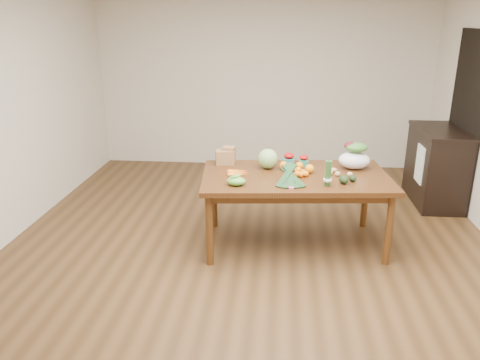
# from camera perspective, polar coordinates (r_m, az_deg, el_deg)

# --- Properties ---
(floor) EXTENTS (6.00, 6.00, 0.00)m
(floor) POSITION_cam_1_polar(r_m,az_deg,el_deg) (4.70, 1.06, -8.92)
(floor) COLOR #53371C
(floor) RESTS_ON ground
(room_walls) EXTENTS (5.02, 6.02, 2.70)m
(room_walls) POSITION_cam_1_polar(r_m,az_deg,el_deg) (4.24, 1.17, 7.38)
(room_walls) COLOR beige
(room_walls) RESTS_ON floor
(dining_table) EXTENTS (1.92, 1.18, 0.75)m
(dining_table) POSITION_cam_1_polar(r_m,az_deg,el_deg) (4.77, 6.62, -3.63)
(dining_table) COLOR #482A10
(dining_table) RESTS_ON floor
(doorway_dark) EXTENTS (0.02, 1.00, 2.10)m
(doorway_dark) POSITION_cam_1_polar(r_m,az_deg,el_deg) (6.26, 25.73, 6.56)
(doorway_dark) COLOR black
(doorway_dark) RESTS_ON floor
(cabinet) EXTENTS (0.52, 1.02, 0.94)m
(cabinet) POSITION_cam_1_polar(r_m,az_deg,el_deg) (6.30, 22.78, 1.57)
(cabinet) COLOR black
(cabinet) RESTS_ON floor
(dish_towel) EXTENTS (0.02, 0.28, 0.45)m
(dish_towel) POSITION_cam_1_polar(r_m,az_deg,el_deg) (6.02, 21.05, 1.82)
(dish_towel) COLOR white
(dish_towel) RESTS_ON cabinet
(paper_bag) EXTENTS (0.27, 0.24, 0.18)m
(paper_bag) POSITION_cam_1_polar(r_m,az_deg,el_deg) (4.93, -1.86, 2.98)
(paper_bag) COLOR brown
(paper_bag) RESTS_ON dining_table
(cabbage) EXTENTS (0.20, 0.20, 0.20)m
(cabbage) POSITION_cam_1_polar(r_m,az_deg,el_deg) (4.79, 3.41, 2.60)
(cabbage) COLOR #8DB467
(cabbage) RESTS_ON dining_table
(strawberry_basket_a) EXTENTS (0.12, 0.12, 0.10)m
(strawberry_basket_a) POSITION_cam_1_polar(r_m,az_deg,el_deg) (4.94, 5.97, 2.42)
(strawberry_basket_a) COLOR #AD0E0B
(strawberry_basket_a) RESTS_ON dining_table
(strawberry_basket_b) EXTENTS (0.10, 0.10, 0.09)m
(strawberry_basket_b) POSITION_cam_1_polar(r_m,az_deg,el_deg) (4.95, 7.77, 2.28)
(strawberry_basket_b) COLOR red
(strawberry_basket_b) RESTS_ON dining_table
(orange_a) EXTENTS (0.09, 0.09, 0.09)m
(orange_a) POSITION_cam_1_polar(r_m,az_deg,el_deg) (4.77, 5.34, 1.76)
(orange_a) COLOR orange
(orange_a) RESTS_ON dining_table
(orange_b) EXTENTS (0.08, 0.08, 0.08)m
(orange_b) POSITION_cam_1_polar(r_m,az_deg,el_deg) (4.80, 7.25, 1.74)
(orange_b) COLOR orange
(orange_b) RESTS_ON dining_table
(orange_c) EXTENTS (0.09, 0.09, 0.09)m
(orange_c) POSITION_cam_1_polar(r_m,az_deg,el_deg) (4.70, 8.49, 1.36)
(orange_c) COLOR orange
(orange_c) RESTS_ON dining_table
(mandarin_cluster) EXTENTS (0.20, 0.20, 0.09)m
(mandarin_cluster) POSITION_cam_1_polar(r_m,az_deg,el_deg) (4.60, 7.11, 1.07)
(mandarin_cluster) COLOR #F6600F
(mandarin_cluster) RESTS_ON dining_table
(carrots) EXTENTS (0.24, 0.21, 0.03)m
(carrots) POSITION_cam_1_polar(r_m,az_deg,el_deg) (4.63, -0.09, 0.92)
(carrots) COLOR orange
(carrots) RESTS_ON dining_table
(snap_pea_bag) EXTENTS (0.18, 0.13, 0.08)m
(snap_pea_bag) POSITION_cam_1_polar(r_m,az_deg,el_deg) (4.31, -0.47, -0.14)
(snap_pea_bag) COLOR #58B13C
(snap_pea_bag) RESTS_ON dining_table
(kale_bunch) EXTENTS (0.36, 0.43, 0.16)m
(kale_bunch) POSITION_cam_1_polar(r_m,az_deg,el_deg) (4.32, 6.16, 0.35)
(kale_bunch) COLOR #163217
(kale_bunch) RESTS_ON dining_table
(asparagus_bundle) EXTENTS (0.09, 0.12, 0.26)m
(asparagus_bundle) POSITION_cam_1_polar(r_m,az_deg,el_deg) (4.33, 10.68, 0.81)
(asparagus_bundle) COLOR #4A853D
(asparagus_bundle) RESTS_ON dining_table
(potato_a) EXTENTS (0.06, 0.05, 0.05)m
(potato_a) POSITION_cam_1_polar(r_m,az_deg,el_deg) (4.68, 10.91, 0.89)
(potato_a) COLOR #D9C07D
(potato_a) RESTS_ON dining_table
(potato_b) EXTENTS (0.06, 0.05, 0.05)m
(potato_b) POSITION_cam_1_polar(r_m,az_deg,el_deg) (4.66, 11.83, 0.73)
(potato_b) COLOR tan
(potato_b) RESTS_ON dining_table
(potato_c) EXTENTS (0.05, 0.05, 0.04)m
(potato_c) POSITION_cam_1_polar(r_m,az_deg,el_deg) (4.77, 11.43, 1.19)
(potato_c) COLOR #D7B67C
(potato_c) RESTS_ON dining_table
(potato_d) EXTENTS (0.06, 0.05, 0.05)m
(potato_d) POSITION_cam_1_polar(r_m,az_deg,el_deg) (4.77, 11.24, 1.20)
(potato_d) COLOR tan
(potato_d) RESTS_ON dining_table
(potato_e) EXTENTS (0.06, 0.05, 0.05)m
(potato_e) POSITION_cam_1_polar(r_m,az_deg,el_deg) (4.67, 13.25, 0.68)
(potato_e) COLOR tan
(potato_e) RESTS_ON dining_table
(avocado_a) EXTENTS (0.11, 0.14, 0.08)m
(avocado_a) POSITION_cam_1_polar(r_m,az_deg,el_deg) (4.46, 12.52, 0.06)
(avocado_a) COLOR black
(avocado_a) RESTS_ON dining_table
(avocado_b) EXTENTS (0.09, 0.11, 0.07)m
(avocado_b) POSITION_cam_1_polar(r_m,az_deg,el_deg) (4.54, 13.54, 0.22)
(avocado_b) COLOR black
(avocado_b) RESTS_ON dining_table
(salad_bag) EXTENTS (0.34, 0.27, 0.25)m
(salad_bag) POSITION_cam_1_polar(r_m,az_deg,el_deg) (4.91, 13.79, 2.74)
(salad_bag) COLOR white
(salad_bag) RESTS_ON dining_table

